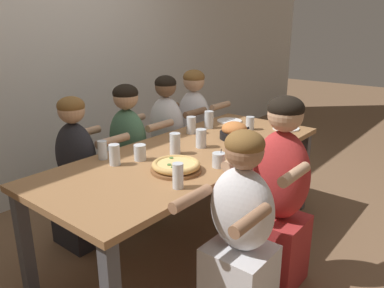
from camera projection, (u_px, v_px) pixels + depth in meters
ground_plane at (192, 243)px, 2.86m from camera, size 18.00×18.00×0.00m
restaurant_back_panel at (50, 24)px, 3.37m from camera, size 10.00×0.06×3.20m
dining_table at (192, 161)px, 2.66m from camera, size 2.26×0.91×0.75m
pizza_board_main at (176, 166)px, 2.26m from camera, size 0.31×0.31×0.06m
skillet_bowl at (234, 131)px, 2.90m from camera, size 0.33×0.22×0.13m
empty_plate_a at (229, 121)px, 3.43m from camera, size 0.23×0.23×0.02m
empty_plate_b at (286, 128)px, 3.18m from camera, size 0.22×0.22×0.02m
cocktail_glass_blue at (219, 161)px, 2.33m from camera, size 0.08×0.08×0.11m
drinking_glass_a at (103, 151)px, 2.46m from camera, size 0.06×0.06×0.12m
drinking_glass_b at (140, 153)px, 2.44m from camera, size 0.08×0.08×0.10m
drinking_glass_c at (175, 144)px, 2.55m from camera, size 0.07×0.07×0.15m
drinking_glass_d at (191, 125)px, 3.03m from camera, size 0.08×0.08×0.14m
drinking_glass_e at (250, 124)px, 3.15m from camera, size 0.07×0.07×0.11m
drinking_glass_f at (209, 121)px, 3.19m from camera, size 0.08×0.08×0.15m
drinking_glass_g at (115, 156)px, 2.35m from camera, size 0.07×0.07×0.13m
drinking_glass_h at (201, 139)px, 2.69m from camera, size 0.08×0.08×0.13m
drinking_glass_i at (178, 177)px, 2.02m from camera, size 0.06×0.06×0.14m
diner_far_center at (129, 159)px, 3.11m from camera, size 0.51×0.40×1.15m
diner_far_midleft at (79, 179)px, 2.75m from camera, size 0.51×0.40×1.13m
diner_near_midleft at (240, 239)px, 1.99m from camera, size 0.51×0.40×1.11m
diner_near_center at (279, 201)px, 2.29m from camera, size 0.51×0.40×1.22m
diner_far_midright at (167, 145)px, 3.45m from camera, size 0.51×0.40×1.18m
diner_far_right at (194, 134)px, 3.74m from camera, size 0.51×0.40×1.19m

